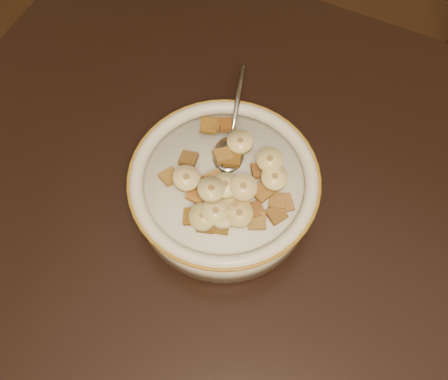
% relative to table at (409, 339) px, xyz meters
% --- Properties ---
extents(table, '(1.43, 0.94, 0.04)m').
position_rel_table_xyz_m(table, '(0.00, 0.00, 0.00)').
color(table, black).
rests_on(table, floor).
extents(cereal_bowl, '(0.22, 0.22, 0.05)m').
position_rel_table_xyz_m(cereal_bowl, '(-0.27, 0.05, 0.05)').
color(cereal_bowl, beige).
rests_on(cereal_bowl, table).
extents(milk, '(0.18, 0.18, 0.00)m').
position_rel_table_xyz_m(milk, '(-0.27, 0.05, 0.07)').
color(milk, silver).
rests_on(milk, cereal_bowl).
extents(spoon, '(0.05, 0.06, 0.01)m').
position_rel_table_xyz_m(spoon, '(-0.28, 0.08, 0.08)').
color(spoon, '#AAAAAA').
rests_on(spoon, cereal_bowl).
extents(cereal_square_0, '(0.02, 0.02, 0.01)m').
position_rel_table_xyz_m(cereal_square_0, '(-0.32, 0.05, 0.08)').
color(cereal_square_0, brown).
rests_on(cereal_square_0, milk).
extents(cereal_square_1, '(0.03, 0.03, 0.01)m').
position_rel_table_xyz_m(cereal_square_1, '(-0.29, 0.02, 0.09)').
color(cereal_square_1, '#8E5519').
rests_on(cereal_square_1, milk).
extents(cereal_square_2, '(0.03, 0.03, 0.01)m').
position_rel_table_xyz_m(cereal_square_2, '(-0.24, 0.08, 0.09)').
color(cereal_square_2, brown).
rests_on(cereal_square_2, milk).
extents(cereal_square_3, '(0.03, 0.03, 0.01)m').
position_rel_table_xyz_m(cereal_square_3, '(-0.19, 0.05, 0.08)').
color(cereal_square_3, '#985B2E').
rests_on(cereal_square_3, milk).
extents(cereal_square_4, '(0.02, 0.02, 0.01)m').
position_rel_table_xyz_m(cereal_square_4, '(-0.20, 0.05, 0.08)').
color(cereal_square_4, brown).
rests_on(cereal_square_4, milk).
extents(cereal_square_5, '(0.03, 0.03, 0.01)m').
position_rel_table_xyz_m(cereal_square_5, '(-0.28, 0.07, 0.09)').
color(cereal_square_5, '#8D601F').
rests_on(cereal_square_5, milk).
extents(cereal_square_6, '(0.03, 0.03, 0.01)m').
position_rel_table_xyz_m(cereal_square_6, '(-0.32, 0.11, 0.08)').
color(cereal_square_6, brown).
rests_on(cereal_square_6, milk).
extents(cereal_square_7, '(0.03, 0.03, 0.01)m').
position_rel_table_xyz_m(cereal_square_7, '(-0.21, 0.02, 0.08)').
color(cereal_square_7, olive).
rests_on(cereal_square_7, milk).
extents(cereal_square_8, '(0.03, 0.03, 0.01)m').
position_rel_table_xyz_m(cereal_square_8, '(-0.28, 0.03, 0.09)').
color(cereal_square_8, brown).
rests_on(cereal_square_8, milk).
extents(cereal_square_9, '(0.03, 0.03, 0.01)m').
position_rel_table_xyz_m(cereal_square_9, '(-0.28, -0.01, 0.08)').
color(cereal_square_9, brown).
rests_on(cereal_square_9, milk).
extents(cereal_square_10, '(0.03, 0.03, 0.01)m').
position_rel_table_xyz_m(cereal_square_10, '(-0.27, 0.01, 0.09)').
color(cereal_square_10, '#90511B').
rests_on(cereal_square_10, milk).
extents(cereal_square_11, '(0.03, 0.03, 0.01)m').
position_rel_table_xyz_m(cereal_square_11, '(-0.20, 0.04, 0.08)').
color(cereal_square_11, brown).
rests_on(cereal_square_11, milk).
extents(cereal_square_12, '(0.03, 0.03, 0.01)m').
position_rel_table_xyz_m(cereal_square_12, '(-0.27, 0.07, 0.09)').
color(cereal_square_12, brown).
rests_on(cereal_square_12, milk).
extents(cereal_square_13, '(0.03, 0.03, 0.01)m').
position_rel_table_xyz_m(cereal_square_13, '(-0.22, 0.05, 0.08)').
color(cereal_square_13, '#9D6B2F').
rests_on(cereal_square_13, milk).
extents(cereal_square_14, '(0.03, 0.03, 0.01)m').
position_rel_table_xyz_m(cereal_square_14, '(-0.32, 0.11, 0.08)').
color(cereal_square_14, brown).
rests_on(cereal_square_14, milk).
extents(cereal_square_15, '(0.03, 0.03, 0.01)m').
position_rel_table_xyz_m(cereal_square_15, '(-0.27, 0.04, 0.10)').
color(cereal_square_15, brown).
rests_on(cereal_square_15, milk).
extents(cereal_square_16, '(0.03, 0.03, 0.01)m').
position_rel_table_xyz_m(cereal_square_16, '(-0.27, -0.01, 0.08)').
color(cereal_square_16, brown).
rests_on(cereal_square_16, milk).
extents(cereal_square_17, '(0.03, 0.03, 0.01)m').
position_rel_table_xyz_m(cereal_square_17, '(-0.25, -0.00, 0.08)').
color(cereal_square_17, brown).
rests_on(cereal_square_17, milk).
extents(cereal_square_18, '(0.03, 0.03, 0.01)m').
position_rel_table_xyz_m(cereal_square_18, '(-0.26, -0.01, 0.08)').
color(cereal_square_18, brown).
rests_on(cereal_square_18, milk).
extents(cereal_square_19, '(0.02, 0.02, 0.01)m').
position_rel_table_xyz_m(cereal_square_19, '(-0.29, 0.01, 0.09)').
color(cereal_square_19, olive).
rests_on(cereal_square_19, milk).
extents(cereal_square_20, '(0.03, 0.03, 0.01)m').
position_rel_table_xyz_m(cereal_square_20, '(-0.33, 0.02, 0.08)').
color(cereal_square_20, '#8E5D1C').
rests_on(cereal_square_20, milk).
extents(cereal_square_21, '(0.03, 0.03, 0.01)m').
position_rel_table_xyz_m(cereal_square_21, '(-0.26, -0.00, 0.08)').
color(cereal_square_21, olive).
rests_on(cereal_square_21, milk).
extents(cereal_square_22, '(0.03, 0.03, 0.01)m').
position_rel_table_xyz_m(cereal_square_22, '(-0.22, 0.03, 0.08)').
color(cereal_square_22, brown).
rests_on(cereal_square_22, milk).
extents(cereal_square_23, '(0.03, 0.03, 0.01)m').
position_rel_table_xyz_m(cereal_square_23, '(-0.30, 0.12, 0.08)').
color(cereal_square_23, brown).
rests_on(cereal_square_23, milk).
extents(banana_slice_0, '(0.04, 0.04, 0.01)m').
position_rel_table_xyz_m(banana_slice_0, '(-0.25, 0.00, 0.09)').
color(banana_slice_0, '#D4C18A').
rests_on(banana_slice_0, milk).
extents(banana_slice_1, '(0.03, 0.03, 0.01)m').
position_rel_table_xyz_m(banana_slice_1, '(-0.27, -0.01, 0.09)').
color(banana_slice_1, '#CBC272').
rests_on(banana_slice_1, milk).
extents(banana_slice_2, '(0.04, 0.04, 0.01)m').
position_rel_table_xyz_m(banana_slice_2, '(-0.23, 0.09, 0.10)').
color(banana_slice_2, tan).
rests_on(banana_slice_2, milk).
extents(banana_slice_3, '(0.04, 0.04, 0.01)m').
position_rel_table_xyz_m(banana_slice_3, '(-0.24, 0.02, 0.10)').
color(banana_slice_3, tan).
rests_on(banana_slice_3, milk).
extents(banana_slice_4, '(0.04, 0.04, 0.01)m').
position_rel_table_xyz_m(banana_slice_4, '(-0.23, 0.01, 0.09)').
color(banana_slice_4, '#D7BD6A').
rests_on(banana_slice_4, milk).
extents(banana_slice_5, '(0.04, 0.04, 0.02)m').
position_rel_table_xyz_m(banana_slice_5, '(-0.27, 0.02, 0.11)').
color(banana_slice_5, '#CEBF88').
rests_on(banana_slice_5, milk).
extents(banana_slice_6, '(0.04, 0.04, 0.01)m').
position_rel_table_xyz_m(banana_slice_6, '(-0.27, 0.10, 0.10)').
color(banana_slice_6, '#EAD986').
rests_on(banana_slice_6, milk).
extents(banana_slice_7, '(0.04, 0.04, 0.01)m').
position_rel_table_xyz_m(banana_slice_7, '(-0.22, 0.07, 0.09)').
color(banana_slice_7, '#EAD47F').
rests_on(banana_slice_7, milk).
extents(banana_slice_8, '(0.04, 0.04, 0.02)m').
position_rel_table_xyz_m(banana_slice_8, '(-0.24, 0.04, 0.10)').
color(banana_slice_8, tan).
rests_on(banana_slice_8, milk).
extents(banana_slice_9, '(0.04, 0.04, 0.01)m').
position_rel_table_xyz_m(banana_slice_9, '(-0.26, 0.03, 0.10)').
color(banana_slice_9, '#F2E8A2').
rests_on(banana_slice_9, milk).
extents(banana_slice_10, '(0.04, 0.04, 0.01)m').
position_rel_table_xyz_m(banana_slice_10, '(-0.25, 0.00, 0.10)').
color(banana_slice_10, '#D2C070').
rests_on(banana_slice_10, milk).
extents(banana_slice_11, '(0.04, 0.04, 0.02)m').
position_rel_table_xyz_m(banana_slice_11, '(-0.30, 0.02, 0.10)').
color(banana_slice_11, '#F6D484').
rests_on(banana_slice_11, milk).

